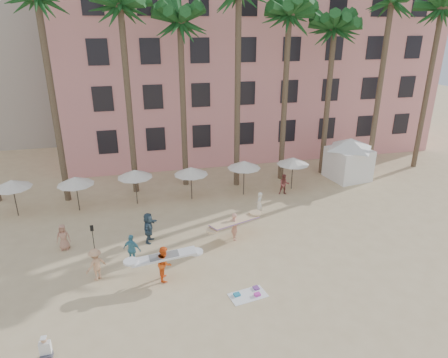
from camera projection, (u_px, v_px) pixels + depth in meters
ground at (255, 303)px, 18.78m from camera, size 120.00×120.00×0.00m
pink_hotel at (246, 68)px, 40.92m from camera, size 35.00×14.00×16.00m
palm_row at (202, 13)px, 27.74m from camera, size 44.40×5.40×16.30m
umbrella_row at (163, 172)px, 28.60m from camera, size 22.50×2.70×2.73m
cabana at (349, 155)px, 33.11m from camera, size 5.13×5.13×3.50m
beach_towel at (249, 294)px, 19.35m from camera, size 1.95×1.30×0.14m
carrier_yellow at (235, 224)px, 23.99m from camera, size 3.38×2.24×1.74m
carrier_white at (164, 262)px, 20.24m from camera, size 3.32×0.94×1.86m
beachgoers at (161, 229)px, 23.73m from camera, size 16.19×9.02×1.89m
paddle at (93, 239)px, 21.59m from camera, size 0.18×0.04×2.23m
seated_man at (46, 352)px, 15.54m from camera, size 0.44×0.77×1.00m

